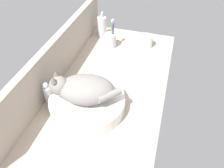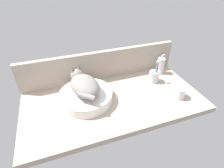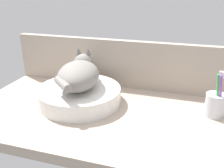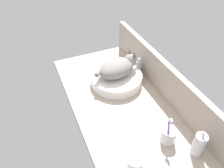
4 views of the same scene
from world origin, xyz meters
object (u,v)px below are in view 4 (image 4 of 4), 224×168
cat (118,67)px  faucet (137,66)px  sink_basin (116,79)px  water_glass (135,164)px  soap_dispenser (199,145)px  toothbrush_cup (168,136)px

cat → faucet: size_ratio=2.36×
sink_basin → water_glass: bearing=-16.0°
sink_basin → soap_dispenser: 67.35cm
cat → soap_dispenser: cat is taller
cat → faucet: cat is taller
faucet → water_glass: 72.64cm
cat → faucet: 17.12cm
sink_basin → faucet: faucet is taller
sink_basin → faucet: size_ratio=2.59×
toothbrush_cup → soap_dispenser: bearing=40.0°
soap_dispenser → toothbrush_cup: toothbrush_cup is taller
faucet → water_glass: faucet is taller
faucet → cat: bearing=-82.0°
cat → toothbrush_cup: size_ratio=1.72×
faucet → toothbrush_cup: bearing=-12.2°
soap_dispenser → water_glass: 32.48cm
faucet → soap_dispenser: soap_dispenser is taller
faucet → sink_basin: bearing=-81.3°
soap_dispenser → toothbrush_cup: (-11.23, -9.42, -2.07)cm
cat → faucet: bearing=98.0°
cat → toothbrush_cup: 55.51cm
sink_basin → soap_dispenser: (65.68, 14.47, 3.47)cm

